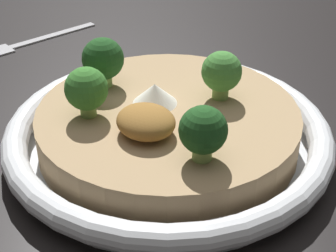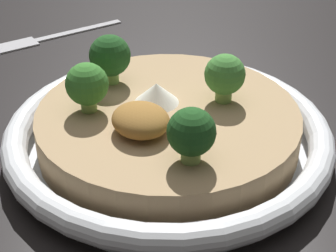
{
  "view_description": "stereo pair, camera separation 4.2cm",
  "coord_description": "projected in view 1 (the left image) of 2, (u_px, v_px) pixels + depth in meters",
  "views": [
    {
      "loc": [
        -0.25,
        0.25,
        0.25
      ],
      "look_at": [
        0.0,
        0.0,
        0.02
      ],
      "focal_mm": 55.0,
      "sensor_mm": 36.0,
      "label": 1
    },
    {
      "loc": [
        -0.28,
        0.22,
        0.25
      ],
      "look_at": [
        0.0,
        0.0,
        0.02
      ],
      "focal_mm": 55.0,
      "sensor_mm": 36.0,
      "label": 2
    }
  ],
  "objects": [
    {
      "name": "risotto_bowl",
      "position": [
        168.0,
        131.0,
        0.43
      ],
      "size": [
        0.27,
        0.27,
        0.04
      ],
      "color": "silver",
      "rests_on": "ground_plane"
    },
    {
      "name": "fork_utensil",
      "position": [
        21.0,
        44.0,
        0.61
      ],
      "size": [
        0.03,
        0.17,
        0.0
      ],
      "rotation": [
        0.0,
        0.0,
        1.5
      ],
      "color": "#B7B7BC",
      "rests_on": "ground_plane"
    },
    {
      "name": "cheese_sprinkle",
      "position": [
        157.0,
        93.0,
        0.42
      ],
      "size": [
        0.04,
        0.04,
        0.02
      ],
      "color": "white",
      "rests_on": "risotto_bowl"
    },
    {
      "name": "ground_plane",
      "position": [
        168.0,
        148.0,
        0.44
      ],
      "size": [
        6.0,
        6.0,
        0.0
      ],
      "primitive_type": "plane",
      "color": "black"
    },
    {
      "name": "crispy_onion_garnish",
      "position": [
        146.0,
        122.0,
        0.38
      ],
      "size": [
        0.05,
        0.04,
        0.02
      ],
      "color": "olive",
      "rests_on": "risotto_bowl"
    },
    {
      "name": "broccoli_back_right",
      "position": [
        103.0,
        60.0,
        0.44
      ],
      "size": [
        0.04,
        0.04,
        0.04
      ],
      "color": "#759E4C",
      "rests_on": "risotto_bowl"
    },
    {
      "name": "broccoli_back",
      "position": [
        86.0,
        90.0,
        0.4
      ],
      "size": [
        0.03,
        0.03,
        0.04
      ],
      "color": "#759E4C",
      "rests_on": "risotto_bowl"
    },
    {
      "name": "broccoli_back_left",
      "position": [
        203.0,
        131.0,
        0.35
      ],
      "size": [
        0.03,
        0.03,
        0.04
      ],
      "color": "#84A856",
      "rests_on": "risotto_bowl"
    },
    {
      "name": "broccoli_front",
      "position": [
        222.0,
        73.0,
        0.42
      ],
      "size": [
        0.03,
        0.03,
        0.04
      ],
      "color": "#759E4C",
      "rests_on": "risotto_bowl"
    }
  ]
}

